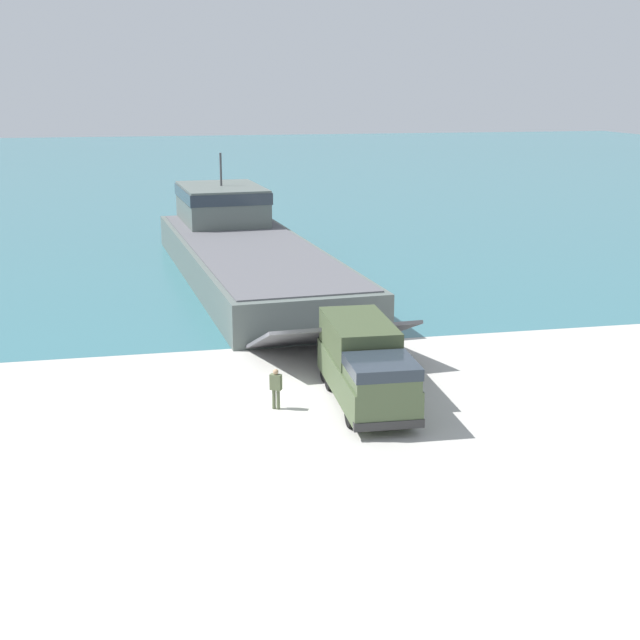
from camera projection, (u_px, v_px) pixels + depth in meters
The scene contains 5 objects.
ground_plane at pixel (257, 390), 36.95m from camera, with size 240.00×240.00×0.00m, color #B7B5AD.
water_surface at pixel (161, 172), 127.72m from camera, with size 240.00×180.00×0.01m, color #336B75.
landing_craft at pixel (244, 248), 58.98m from camera, with size 10.18×35.83×7.38m.
military_truck at pixel (366, 364), 35.06m from camera, with size 2.85×7.80×3.08m.
soldier_on_ramp at pixel (276, 386), 34.53m from camera, with size 0.50×0.43×1.63m.
Camera 1 is at (-4.79, -34.73, 12.32)m, focal length 50.00 mm.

